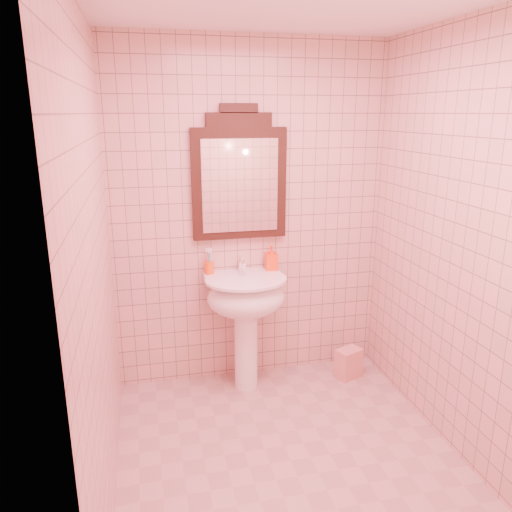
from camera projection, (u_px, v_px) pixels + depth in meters
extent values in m
plane|color=tan|center=(290.00, 461.00, 2.96)|extent=(2.20, 2.20, 0.00)
cube|color=tan|center=(250.00, 217.00, 3.64)|extent=(2.00, 0.02, 2.50)
cylinder|color=white|center=(246.00, 344.00, 3.67)|extent=(0.17, 0.17, 0.70)
ellipsoid|color=white|center=(246.00, 298.00, 3.55)|extent=(0.56, 0.46, 0.28)
cube|color=white|center=(242.00, 275.00, 3.67)|extent=(0.56, 0.15, 0.05)
cylinder|color=white|center=(246.00, 280.00, 3.51)|extent=(0.58, 0.58, 0.02)
cylinder|color=white|center=(241.00, 266.00, 3.65)|extent=(0.04, 0.04, 0.09)
cylinder|color=white|center=(243.00, 263.00, 3.59)|extent=(0.02, 0.10, 0.02)
cylinder|color=white|center=(244.00, 268.00, 3.54)|extent=(0.02, 0.02, 0.04)
cube|color=white|center=(241.00, 258.00, 3.64)|extent=(0.02, 0.07, 0.01)
cube|color=black|center=(239.00, 184.00, 3.53)|extent=(0.67, 0.05, 0.78)
cube|color=black|center=(239.00, 120.00, 3.41)|extent=(0.46, 0.05, 0.10)
cube|color=black|center=(239.00, 108.00, 3.39)|extent=(0.26, 0.05, 0.07)
cube|color=white|center=(240.00, 186.00, 3.51)|extent=(0.54, 0.01, 0.65)
cylinder|color=#EA5113|center=(209.00, 268.00, 3.60)|extent=(0.07, 0.07, 0.09)
cylinder|color=silver|center=(211.00, 263.00, 3.60)|extent=(0.01, 0.01, 0.16)
cylinder|color=#338CD8|center=(209.00, 262.00, 3.61)|extent=(0.01, 0.01, 0.16)
cylinder|color=#E5334C|center=(207.00, 263.00, 3.59)|extent=(0.01, 0.01, 0.16)
cylinder|color=#3FBF59|center=(209.00, 264.00, 3.58)|extent=(0.01, 0.01, 0.16)
imported|color=#F14414|center=(271.00, 258.00, 3.68)|extent=(0.09, 0.09, 0.19)
cube|color=#DD8B82|center=(348.00, 363.00, 3.87)|extent=(0.23, 0.19, 0.23)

